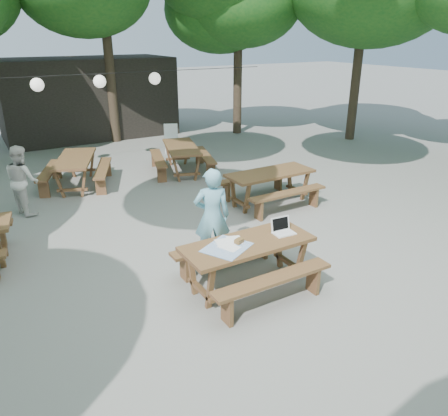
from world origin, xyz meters
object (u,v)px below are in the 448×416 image
object	(u,v)px
main_picnic_table	(247,263)
woman	(212,216)
second_person	(22,180)
plastic_chair	(171,145)

from	to	relation	value
main_picnic_table	woman	bearing A→B (deg)	94.07
second_person	plastic_chair	bearing A→B (deg)	-75.53
woman	second_person	size ratio (longest dim) A/B	1.11
second_person	plastic_chair	size ratio (longest dim) A/B	1.65
main_picnic_table	second_person	xyz separation A→B (m)	(-2.48, 4.88, 0.36)
woman	plastic_chair	world-z (taller)	woman
woman	second_person	world-z (taller)	woman
woman	plastic_chair	distance (m)	7.45
woman	second_person	distance (m)	4.60
second_person	main_picnic_table	bearing A→B (deg)	-171.55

